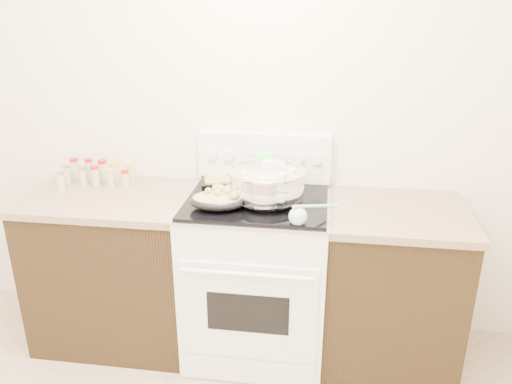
# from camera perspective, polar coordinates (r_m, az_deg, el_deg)

# --- Properties ---
(room_shell) EXTENTS (4.10, 3.60, 2.75)m
(room_shell) POSITION_cam_1_polar(r_m,az_deg,el_deg) (1.25, -26.00, 8.49)
(room_shell) COLOR silver
(room_shell) RESTS_ON ground
(counter_left) EXTENTS (0.93, 0.67, 0.92)m
(counter_left) POSITION_cam_1_polar(r_m,az_deg,el_deg) (3.08, -15.45, -8.17)
(counter_left) COLOR black
(counter_left) RESTS_ON ground
(counter_right) EXTENTS (0.73, 0.67, 0.92)m
(counter_right) POSITION_cam_1_polar(r_m,az_deg,el_deg) (2.88, 14.97, -10.37)
(counter_right) COLOR black
(counter_right) RESTS_ON ground
(kitchen_range) EXTENTS (0.78, 0.73, 1.22)m
(kitchen_range) POSITION_cam_1_polar(r_m,az_deg,el_deg) (2.85, 0.16, -9.20)
(kitchen_range) COLOR white
(kitchen_range) RESTS_ON ground
(mixing_bowl) EXTENTS (0.48, 0.48, 0.24)m
(mixing_bowl) POSITION_cam_1_polar(r_m,az_deg,el_deg) (2.57, 1.21, 0.74)
(mixing_bowl) COLOR silver
(mixing_bowl) RESTS_ON kitchen_range
(roasting_pan) EXTENTS (0.31, 0.24, 0.11)m
(roasting_pan) POSITION_cam_1_polar(r_m,az_deg,el_deg) (2.52, -4.32, -0.81)
(roasting_pan) COLOR black
(roasting_pan) RESTS_ON kitchen_range
(baking_sheet) EXTENTS (0.48, 0.39, 0.06)m
(baking_sheet) POSITION_cam_1_polar(r_m,az_deg,el_deg) (2.93, -2.27, 1.77)
(baking_sheet) COLOR black
(baking_sheet) RESTS_ON kitchen_range
(wooden_spoon) EXTENTS (0.19, 0.23, 0.04)m
(wooden_spoon) POSITION_cam_1_polar(r_m,az_deg,el_deg) (2.62, -1.67, -0.79)
(wooden_spoon) COLOR tan
(wooden_spoon) RESTS_ON kitchen_range
(blue_ladle) EXTENTS (0.24, 0.22, 0.11)m
(blue_ladle) POSITION_cam_1_polar(r_m,az_deg,el_deg) (2.36, 5.02, -2.69)
(blue_ladle) COLOR #95C6DE
(blue_ladle) RESTS_ON kitchen_range
(spice_jars) EXTENTS (0.40, 0.24, 0.13)m
(spice_jars) POSITION_cam_1_polar(r_m,az_deg,el_deg) (3.06, -17.93, 2.00)
(spice_jars) COLOR #BFB28C
(spice_jars) RESTS_ON counter_left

